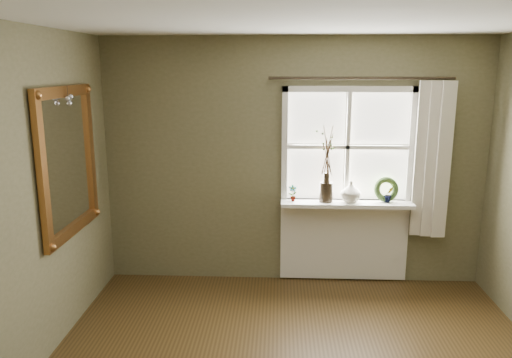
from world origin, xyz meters
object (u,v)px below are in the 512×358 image
object	(u,v)px
cream_vase	(351,192)
wreath	(386,192)
dark_jug	(326,192)
gilt_mirror	(68,161)

from	to	relation	value
cream_vase	wreath	world-z (taller)	wreath
dark_jug	wreath	world-z (taller)	wreath
dark_jug	cream_vase	world-z (taller)	cream_vase
dark_jug	cream_vase	size ratio (longest dim) A/B	0.94
dark_jug	gilt_mirror	world-z (taller)	gilt_mirror
cream_vase	gilt_mirror	size ratio (longest dim) A/B	0.17
dark_jug	cream_vase	bearing A→B (deg)	0.00
cream_vase	wreath	distance (m)	0.37
dark_jug	gilt_mirror	bearing A→B (deg)	-158.32
wreath	gilt_mirror	size ratio (longest dim) A/B	0.21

